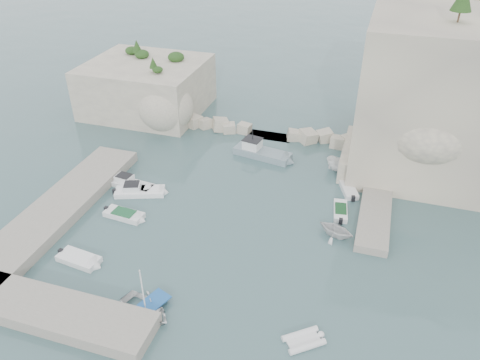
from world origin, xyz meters
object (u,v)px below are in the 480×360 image
(motorboat_b, at_px, (140,194))
(work_boat, at_px, (262,157))
(motorboat_e, at_px, (79,261))
(inflatable_dinghy, at_px, (303,342))
(tender_east_d, at_px, (346,174))
(rowboat, at_px, (146,313))
(tender_east_b, at_px, (340,213))
(motorboat_a, at_px, (131,187))
(motorboat_c, at_px, (124,217))
(tender_east_c, at_px, (348,191))
(tender_east_a, at_px, (335,236))

(motorboat_b, bearing_deg, work_boat, 28.45)
(motorboat_e, xyz_separation_m, inflatable_dinghy, (20.55, -2.54, 0.00))
(work_boat, bearing_deg, tender_east_d, 4.58)
(motorboat_b, distance_m, rowboat, 16.82)
(motorboat_b, distance_m, motorboat_e, 11.16)
(tender_east_b, xyz_separation_m, work_boat, (-10.53, 8.80, 0.00))
(motorboat_a, distance_m, tender_east_d, 24.32)
(motorboat_c, relative_size, tender_east_c, 1.04)
(motorboat_e, height_order, tender_east_c, same)
(rowboat, bearing_deg, tender_east_d, -5.41)
(motorboat_e, relative_size, tender_east_a, 1.22)
(motorboat_e, bearing_deg, tender_east_c, 47.58)
(tender_east_b, height_order, tender_east_c, same)
(motorboat_c, distance_m, tender_east_d, 25.15)
(tender_east_a, bearing_deg, tender_east_b, 20.78)
(tender_east_a, distance_m, tender_east_d, 11.54)
(motorboat_e, xyz_separation_m, tender_east_c, (21.40, 18.48, 0.00))
(inflatable_dinghy, relative_size, tender_east_c, 0.74)
(motorboat_b, distance_m, motorboat_c, 4.19)
(motorboat_e, relative_size, tender_east_d, 0.85)
(tender_east_b, relative_size, tender_east_c, 0.91)
(motorboat_e, xyz_separation_m, work_boat, (10.58, 22.91, 0.00))
(tender_east_c, bearing_deg, work_boat, 47.08)
(rowboat, height_order, tender_east_d, tender_east_d)
(motorboat_b, relative_size, motorboat_e, 1.36)
(tender_east_b, bearing_deg, rowboat, 136.26)
(motorboat_e, distance_m, tender_east_a, 23.53)
(work_boat, bearing_deg, motorboat_a, -127.94)
(tender_east_c, height_order, work_boat, work_boat)
(motorboat_b, bearing_deg, motorboat_a, 129.30)
(inflatable_dinghy, bearing_deg, motorboat_a, 108.63)
(tender_east_b, bearing_deg, work_boat, 42.29)
(motorboat_a, xyz_separation_m, tender_east_b, (22.56, 2.01, 0.00))
(motorboat_e, distance_m, tender_east_c, 28.27)
(tender_east_b, distance_m, tender_east_c, 4.38)
(motorboat_a, distance_m, tender_east_c, 23.73)
(rowboat, distance_m, tender_east_c, 25.59)
(tender_east_c, bearing_deg, rowboat, 128.66)
(rowboat, distance_m, work_boat, 26.53)
(inflatable_dinghy, bearing_deg, tender_east_a, 49.75)
(motorboat_e, bearing_deg, rowboat, -16.13)
(motorboat_b, height_order, rowboat, motorboat_b)
(motorboat_c, bearing_deg, work_boat, 62.46)
(rowboat, xyz_separation_m, work_boat, (2.25, 26.43, 0.00))
(motorboat_c, distance_m, tender_east_a, 20.84)
(motorboat_e, relative_size, tender_east_b, 1.09)
(motorboat_e, height_order, motorboat_a, motorboat_a)
(rowboat, bearing_deg, work_boat, 15.82)
(rowboat, distance_m, tender_east_b, 21.77)
(rowboat, relative_size, inflatable_dinghy, 1.48)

